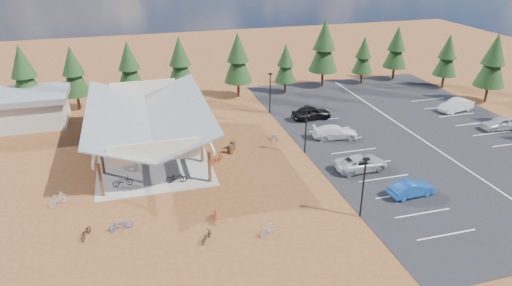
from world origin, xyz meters
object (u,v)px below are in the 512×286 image
(bike_11, at_px, (215,216))
(car_4, at_px, (311,113))
(bike_5, at_px, (171,144))
(car_2, at_px, (361,163))
(bike_14, at_px, (275,137))
(car_8, at_px, (501,123))
(bike_7, at_px, (169,121))
(trash_bin_1, at_px, (233,145))
(bike_10, at_px, (121,225))
(lamp_post_0, at_px, (364,183))
(bike_2, at_px, (127,147))
(car_3, at_px, (335,132))
(bike_12, at_px, (206,236))
(trash_bin_0, at_px, (230,149))
(car_9, at_px, (456,105))
(bike_8, at_px, (86,232))
(lamp_post_1, at_px, (306,126))
(outbuilding, at_px, (20,109))
(lamp_post_2, at_px, (270,90))
(bike_pavilion, at_px, (148,115))
(bike_0, at_px, (122,181))
(bike_9, at_px, (58,199))
(bike_13, at_px, (268,230))
(bike_6, at_px, (175,129))
(bike_15, at_px, (216,158))
(bike_4, at_px, (176,178))
(bike_1, at_px, (131,166))
(bike_3, at_px, (132,129))
(car_1, at_px, (412,189))

(bike_11, height_order, car_4, car_4)
(bike_5, height_order, car_2, car_2)
(bike_5, relative_size, bike_14, 1.19)
(car_8, bearing_deg, bike_7, -102.32)
(trash_bin_1, xyz_separation_m, bike_10, (-11.32, -11.75, 0.03))
(lamp_post_0, height_order, bike_5, lamp_post_0)
(car_4, bearing_deg, bike_2, 96.60)
(bike_14, bearing_deg, car_3, -25.64)
(bike_5, bearing_deg, bike_12, 171.81)
(bike_5, bearing_deg, trash_bin_1, -115.34)
(trash_bin_1, bearing_deg, bike_12, -109.95)
(trash_bin_0, bearing_deg, car_9, 8.09)
(bike_8, bearing_deg, lamp_post_1, 42.69)
(car_4, xyz_separation_m, car_8, (19.54, -8.84, -0.06))
(outbuilding, height_order, lamp_post_2, lamp_post_2)
(bike_7, relative_size, car_3, 0.35)
(bike_pavilion, bearing_deg, bike_12, -80.63)
(lamp_post_1, xyz_separation_m, bike_0, (-17.95, -2.14, -2.41))
(bike_7, height_order, bike_9, bike_7)
(bike_2, xyz_separation_m, bike_13, (9.70, -17.65, -0.06))
(trash_bin_1, height_order, bike_14, trash_bin_1)
(bike_6, height_order, bike_15, bike_6)
(bike_13, xyz_separation_m, car_3, (12.25, 15.01, 0.29))
(bike_5, bearing_deg, car_9, -98.21)
(lamp_post_1, relative_size, bike_7, 3.03)
(lamp_post_2, xyz_separation_m, bike_7, (-12.51, -1.00, -2.37))
(trash_bin_0, xyz_separation_m, bike_11, (-3.81, -11.56, 0.02))
(bike_4, xyz_separation_m, car_8, (37.01, 2.56, 0.20))
(bike_13, distance_m, car_8, 33.71)
(bike_1, xyz_separation_m, car_4, (21.29, 7.82, 0.30))
(bike_3, relative_size, bike_12, 0.99)
(bike_4, bearing_deg, bike_14, -52.88)
(bike_0, distance_m, bike_11, 10.10)
(bike_10, relative_size, car_2, 0.36)
(lamp_post_2, distance_m, bike_3, 17.08)
(bike_12, distance_m, car_4, 26.21)
(bike_7, bearing_deg, bike_3, 88.49)
(lamp_post_1, xyz_separation_m, car_1, (5.62, -10.33, -2.27))
(car_9, bearing_deg, lamp_post_2, -116.17)
(car_2, bearing_deg, lamp_post_1, 34.56)
(bike_5, height_order, car_9, car_9)
(car_3, bearing_deg, car_8, -88.56)
(bike_14, relative_size, car_3, 0.31)
(outbuilding, distance_m, car_4, 33.99)
(bike_pavilion, height_order, bike_6, bike_pavilion)
(bike_3, bearing_deg, bike_15, -126.24)
(lamp_post_1, relative_size, car_1, 1.26)
(bike_9, height_order, bike_14, bike_9)
(bike_11, distance_m, car_3, 19.84)
(car_2, relative_size, car_4, 1.06)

